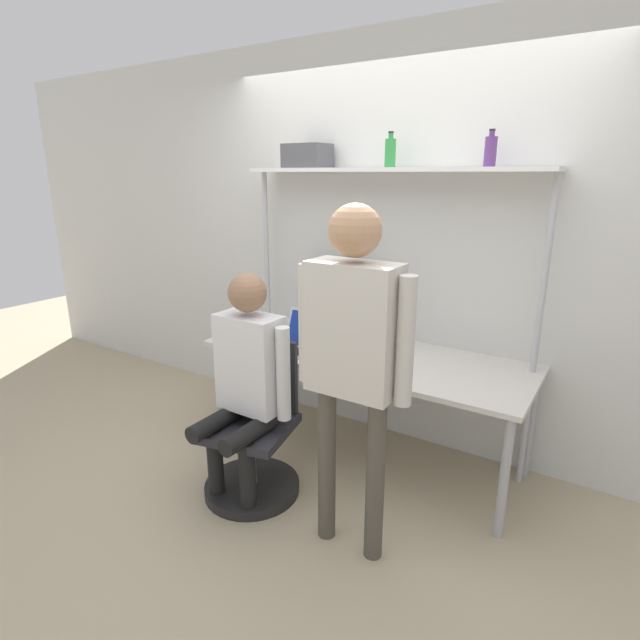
{
  "coord_description": "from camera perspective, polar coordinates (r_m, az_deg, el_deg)",
  "views": [
    {
      "loc": [
        1.38,
        -2.27,
        1.83
      ],
      "look_at": [
        0.0,
        -0.12,
        1.07
      ],
      "focal_mm": 28.0,
      "sensor_mm": 36.0,
      "label": 1
    }
  ],
  "objects": [
    {
      "name": "ground_plane",
      "position": [
        3.22,
        1.2,
        -18.1
      ],
      "size": [
        12.0,
        12.0,
        0.0
      ],
      "primitive_type": "plane",
      "color": "tan"
    },
    {
      "name": "wall_back",
      "position": [
        3.42,
        8.66,
        8.25
      ],
      "size": [
        8.0,
        0.06,
        2.7
      ],
      "color": "silver",
      "rests_on": "ground_plane"
    },
    {
      "name": "bottle_green",
      "position": [
        3.22,
        8.04,
        18.45
      ],
      "size": [
        0.07,
        0.07,
        0.21
      ],
      "color": "#2D8C3F",
      "rests_on": "shelf_unit"
    },
    {
      "name": "storage_box",
      "position": [
        3.52,
        -1.46,
        18.24
      ],
      "size": [
        0.28,
        0.22,
        0.15
      ],
      "color": "#4C4C51",
      "rests_on": "shelf_unit"
    },
    {
      "name": "office_chair",
      "position": [
        3.06,
        -7.55,
        -14.26
      ],
      "size": [
        0.56,
        0.56,
        0.9
      ],
      "color": "black",
      "rests_on": "ground_plane"
    },
    {
      "name": "monitor",
      "position": [
        3.47,
        1.82,
        2.49
      ],
      "size": [
        0.58,
        0.22,
        0.5
      ],
      "color": "#333338",
      "rests_on": "desk"
    },
    {
      "name": "cell_phone",
      "position": [
        3.07,
        0.27,
        -4.5
      ],
      "size": [
        0.07,
        0.15,
        0.01
      ],
      "color": "#264C8C",
      "rests_on": "desk"
    },
    {
      "name": "laptop",
      "position": [
        3.23,
        -2.06,
        -2.22
      ],
      "size": [
        0.28,
        0.26,
        0.25
      ],
      "color": "#BCBCC1",
      "rests_on": "desk"
    },
    {
      "name": "person_seated",
      "position": [
        2.8,
        -8.43,
        -5.91
      ],
      "size": [
        0.53,
        0.47,
        1.32
      ],
      "color": "black",
      "rests_on": "ground_plane"
    },
    {
      "name": "shelf_unit",
      "position": [
        3.23,
        7.54,
        12.39
      ],
      "size": [
        1.97,
        0.27,
        1.86
      ],
      "color": "white",
      "rests_on": "ground_plane"
    },
    {
      "name": "bottle_purple",
      "position": [
        3.02,
        18.91,
        17.82
      ],
      "size": [
        0.07,
        0.07,
        0.2
      ],
      "color": "#593372",
      "rests_on": "shelf_unit"
    },
    {
      "name": "person_standing",
      "position": [
        2.25,
        3.78,
        -2.45
      ],
      "size": [
        0.58,
        0.23,
        1.71
      ],
      "color": "#4C473D",
      "rests_on": "ground_plane"
    },
    {
      "name": "desk",
      "position": [
        3.23,
        5.07,
        -4.74
      ],
      "size": [
        2.08,
        0.78,
        0.72
      ],
      "color": "beige",
      "rests_on": "ground_plane"
    }
  ]
}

